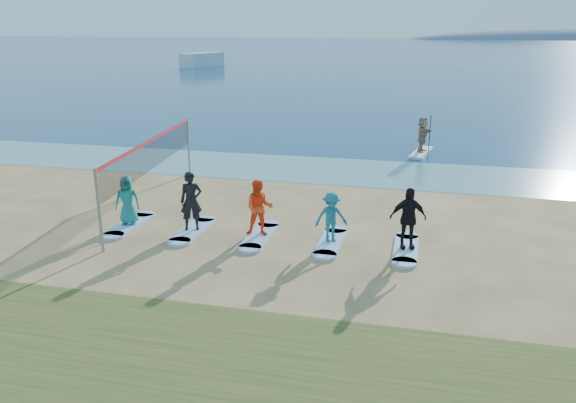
% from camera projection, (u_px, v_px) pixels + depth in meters
% --- Properties ---
extents(ground, '(600.00, 600.00, 0.00)m').
position_uv_depth(ground, '(273.00, 259.00, 15.89)').
color(ground, tan).
rests_on(ground, ground).
extents(shallow_water, '(600.00, 600.00, 0.00)m').
position_uv_depth(shallow_water, '(332.00, 170.00, 25.63)').
color(shallow_water, teal).
rests_on(shallow_water, ground).
extents(ocean, '(600.00, 600.00, 0.00)m').
position_uv_depth(ocean, '(414.00, 49.00, 164.32)').
color(ocean, navy).
rests_on(ocean, ground).
extents(volleyball_net, '(1.17, 9.03, 2.50)m').
position_uv_depth(volleyball_net, '(152.00, 155.00, 20.12)').
color(volleyball_net, gray).
rests_on(volleyball_net, ground).
extents(paddleboard, '(1.26, 3.08, 0.12)m').
position_uv_depth(paddleboard, '(421.00, 153.00, 28.99)').
color(paddleboard, silver).
rests_on(paddleboard, ground).
extents(paddleboarder, '(0.96, 1.74, 1.79)m').
position_uv_depth(paddleboarder, '(423.00, 134.00, 28.70)').
color(paddleboarder, tan).
rests_on(paddleboarder, paddleboard).
extents(boat_offshore_a, '(4.98, 8.47, 2.24)m').
position_uv_depth(boat_offshore_a, '(202.00, 67.00, 90.19)').
color(boat_offshore_a, silver).
rests_on(boat_offshore_a, ground).
extents(surfboard_0, '(0.70, 2.20, 0.09)m').
position_uv_depth(surfboard_0, '(129.00, 225.00, 18.51)').
color(surfboard_0, '#A4CCFF').
rests_on(surfboard_0, ground).
extents(student_0, '(0.90, 0.72, 1.60)m').
position_uv_depth(student_0, '(127.00, 200.00, 18.25)').
color(student_0, '#1A7D75').
rests_on(student_0, surfboard_0).
extents(surfboard_1, '(0.70, 2.20, 0.09)m').
position_uv_depth(surfboard_1, '(193.00, 230.00, 18.01)').
color(surfboard_1, '#A4CCFF').
rests_on(surfboard_1, ground).
extents(student_1, '(0.81, 0.69, 1.88)m').
position_uv_depth(student_1, '(191.00, 201.00, 17.71)').
color(student_1, black).
rests_on(student_1, surfboard_1).
extents(surfboard_2, '(0.70, 2.20, 0.09)m').
position_uv_depth(surfboard_2, '(260.00, 236.00, 17.50)').
color(surfboard_2, '#A4CCFF').
rests_on(surfboard_2, ground).
extents(student_2, '(0.99, 0.84, 1.76)m').
position_uv_depth(student_2, '(259.00, 208.00, 17.23)').
color(student_2, '#FF4A1A').
rests_on(student_2, surfboard_2).
extents(surfboard_3, '(0.70, 2.20, 0.09)m').
position_uv_depth(surfboard_3, '(331.00, 242.00, 17.00)').
color(surfboard_3, '#A4CCFF').
rests_on(surfboard_3, ground).
extents(student_3, '(1.13, 0.91, 1.53)m').
position_uv_depth(student_3, '(331.00, 217.00, 16.76)').
color(student_3, '#1B6E85').
rests_on(student_3, surfboard_3).
extents(surfboard_4, '(0.70, 2.20, 0.09)m').
position_uv_depth(surfboard_4, '(406.00, 249.00, 16.50)').
color(surfboard_4, '#A4CCFF').
rests_on(surfboard_4, ground).
extents(student_4, '(1.15, 0.70, 1.82)m').
position_uv_depth(student_4, '(408.00, 218.00, 16.22)').
color(student_4, black).
rests_on(student_4, surfboard_4).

